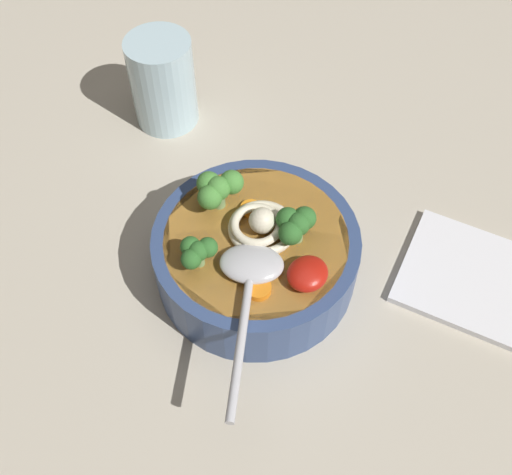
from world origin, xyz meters
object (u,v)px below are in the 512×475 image
(soup_bowl, at_px, (256,255))
(soup_spoon, at_px, (250,276))
(drinking_glass, at_px, (163,82))
(noodle_pile, at_px, (261,225))
(folded_napkin, at_px, (467,276))

(soup_bowl, xyz_separation_m, soup_spoon, (0.04, 0.03, 0.04))
(soup_spoon, bearing_deg, drinking_glass, -153.06)
(soup_bowl, relative_size, noodle_pile, 2.80)
(noodle_pile, distance_m, soup_spoon, 0.06)
(soup_bowl, relative_size, drinking_glass, 1.81)
(soup_bowl, height_order, soup_spoon, soup_spoon)
(soup_bowl, height_order, folded_napkin, soup_bowl)
(soup_spoon, distance_m, folded_napkin, 0.24)
(noodle_pile, relative_size, soup_spoon, 0.45)
(soup_bowl, height_order, noodle_pile, noodle_pile)
(soup_bowl, distance_m, drinking_glass, 0.26)
(noodle_pile, distance_m, drinking_glass, 0.26)
(soup_spoon, xyz_separation_m, folded_napkin, (-0.17, 0.15, -0.07))
(noodle_pile, xyz_separation_m, soup_spoon, (0.05, 0.03, -0.00))
(folded_napkin, bearing_deg, drinking_glass, -87.13)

